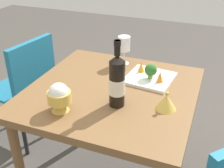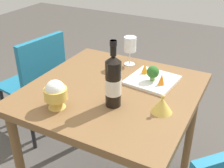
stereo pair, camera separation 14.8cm
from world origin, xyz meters
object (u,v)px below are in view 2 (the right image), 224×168
(carrot_garnish_left, at_px, (162,79))
(carrot_garnish_right, at_px, (145,69))
(wine_glass, at_px, (130,45))
(wine_bottle, at_px, (113,81))
(chair_by_wall, at_px, (38,77))
(rice_bowl, at_px, (56,94))
(broccoli_floret, at_px, (153,72))
(serving_plate, at_px, (152,80))
(rice_bowl_lid, at_px, (162,105))

(carrot_garnish_left, relative_size, carrot_garnish_right, 1.06)
(wine_glass, bearing_deg, wine_bottle, 105.39)
(carrot_garnish_left, bearing_deg, chair_by_wall, -6.42)
(wine_bottle, xyz_separation_m, carrot_garnish_left, (-0.15, -0.27, -0.08))
(rice_bowl, bearing_deg, broccoli_floret, -125.66)
(chair_by_wall, relative_size, wine_bottle, 2.60)
(serving_plate, xyz_separation_m, carrot_garnish_right, (0.07, -0.04, 0.04))
(rice_bowl_lid, distance_m, broccoli_floret, 0.28)
(wine_bottle, bearing_deg, carrot_garnish_left, -117.98)
(rice_bowl, distance_m, broccoli_floret, 0.54)
(carrot_garnish_right, bearing_deg, rice_bowl, 64.14)
(rice_bowl_lid, bearing_deg, serving_plate, -61.02)
(wine_glass, xyz_separation_m, broccoli_floret, (-0.21, 0.16, -0.06))
(wine_glass, bearing_deg, chair_by_wall, 6.14)
(wine_bottle, distance_m, serving_plate, 0.35)
(broccoli_floret, bearing_deg, serving_plate, -69.93)
(chair_by_wall, relative_size, broccoli_floret, 9.91)
(carrot_garnish_left, xyz_separation_m, carrot_garnish_right, (0.13, -0.08, -0.00))
(chair_by_wall, distance_m, rice_bowl, 0.86)
(wine_bottle, xyz_separation_m, rice_bowl, (0.23, 0.14, -0.06))
(rice_bowl_lid, bearing_deg, chair_by_wall, -17.43)
(rice_bowl, relative_size, carrot_garnish_right, 2.39)
(serving_plate, bearing_deg, rice_bowl, 55.99)
(wine_bottle, height_order, broccoli_floret, wine_bottle)
(wine_glass, distance_m, serving_plate, 0.28)
(wine_bottle, bearing_deg, broccoli_floret, -106.41)
(broccoli_floret, bearing_deg, rice_bowl_lid, 119.58)
(wine_glass, bearing_deg, rice_bowl, 80.53)
(wine_glass, xyz_separation_m, carrot_garnish_right, (-0.14, 0.10, -0.08))
(wine_bottle, xyz_separation_m, carrot_garnish_right, (-0.02, -0.36, -0.08))
(carrot_garnish_left, bearing_deg, rice_bowl_lid, 109.91)
(chair_by_wall, xyz_separation_m, broccoli_floret, (-0.92, 0.09, 0.29))
(wine_glass, height_order, carrot_garnish_right, wine_glass)
(rice_bowl_lid, relative_size, broccoli_floret, 1.17)
(chair_by_wall, bearing_deg, wine_bottle, -105.65)
(rice_bowl, bearing_deg, wine_bottle, -147.90)
(rice_bowl, relative_size, broccoli_floret, 1.65)
(wine_bottle, distance_m, broccoli_floret, 0.32)
(chair_by_wall, distance_m, serving_plate, 0.95)
(serving_plate, bearing_deg, chair_by_wall, -4.39)
(carrot_garnish_left, bearing_deg, serving_plate, -31.61)
(chair_by_wall, bearing_deg, carrot_garnish_right, -82.68)
(wine_bottle, bearing_deg, rice_bowl, 32.10)
(rice_bowl_lid, height_order, carrot_garnish_left, rice_bowl_lid)
(carrot_garnish_right, bearing_deg, wine_glass, -35.56)
(rice_bowl_lid, distance_m, carrot_garnish_left, 0.24)
(rice_bowl, xyz_separation_m, carrot_garnish_right, (-0.24, -0.50, -0.03))
(wine_bottle, xyz_separation_m, wine_glass, (0.13, -0.46, -0.00))
(chair_by_wall, bearing_deg, rice_bowl, -121.85)
(wine_bottle, distance_m, wine_glass, 0.48)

